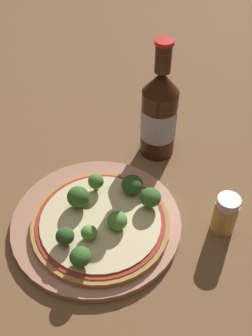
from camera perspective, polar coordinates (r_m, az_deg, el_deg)
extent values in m
plane|color=brown|center=(0.61, -6.29, -7.50)|extent=(3.00, 3.00, 0.00)
cylinder|color=tan|center=(0.60, -4.31, -7.84)|extent=(0.25, 0.25, 0.01)
cylinder|color=#B77F42|center=(0.58, -3.69, -8.09)|extent=(0.20, 0.20, 0.01)
cylinder|color=maroon|center=(0.58, -3.72, -7.74)|extent=(0.19, 0.19, 0.00)
cylinder|color=beige|center=(0.58, -3.72, -7.67)|extent=(0.18, 0.18, 0.00)
cylinder|color=#7A9E5B|center=(0.59, -7.22, -5.21)|extent=(0.01, 0.01, 0.01)
ellipsoid|color=#386628|center=(0.58, -7.34, -4.31)|extent=(0.03, 0.03, 0.03)
cylinder|color=#7A9E5B|center=(0.56, -5.33, -9.86)|extent=(0.01, 0.01, 0.01)
ellipsoid|color=#568E3D|center=(0.55, -5.40, -9.30)|extent=(0.02, 0.02, 0.02)
cylinder|color=#7A9E5B|center=(0.57, -1.27, -8.27)|extent=(0.01, 0.01, 0.01)
ellipsoid|color=#568E3D|center=(0.56, -1.29, -7.62)|extent=(0.03, 0.03, 0.03)
cylinder|color=#7A9E5B|center=(0.53, -6.53, -13.31)|extent=(0.01, 0.01, 0.01)
ellipsoid|color=#386628|center=(0.52, -6.63, -12.66)|extent=(0.03, 0.03, 0.02)
cylinder|color=#7A9E5B|center=(0.61, -4.34, -2.71)|extent=(0.01, 0.01, 0.01)
ellipsoid|color=#477A33|center=(0.60, -4.40, -1.93)|extent=(0.02, 0.02, 0.02)
cylinder|color=#7A9E5B|center=(0.59, 3.51, -5.09)|extent=(0.01, 0.01, 0.01)
ellipsoid|color=#386628|center=(0.58, 3.56, -4.28)|extent=(0.03, 0.03, 0.03)
cylinder|color=#7A9E5B|center=(0.61, 0.89, -3.11)|extent=(0.01, 0.01, 0.01)
ellipsoid|color=#2D5123|center=(0.60, 0.91, -2.38)|extent=(0.03, 0.03, 0.03)
cylinder|color=#7A9E5B|center=(0.55, -8.73, -10.38)|extent=(0.01, 0.01, 0.01)
ellipsoid|color=#2D5123|center=(0.55, -8.85, -9.74)|extent=(0.03, 0.03, 0.02)
cylinder|color=#381E0F|center=(0.68, 4.74, 6.57)|extent=(0.06, 0.06, 0.13)
cylinder|color=#B2BCD1|center=(0.68, 4.76, 6.74)|extent=(0.06, 0.06, 0.06)
cone|color=#381E0F|center=(0.63, 5.18, 12.37)|extent=(0.06, 0.06, 0.04)
cylinder|color=#381E0F|center=(0.61, 5.44, 15.60)|extent=(0.03, 0.03, 0.05)
cylinder|color=red|center=(0.60, 5.61, 17.74)|extent=(0.03, 0.03, 0.01)
cylinder|color=tan|center=(0.59, 14.08, -6.95)|extent=(0.03, 0.03, 0.05)
cylinder|color=silver|center=(0.57, 14.67, -4.84)|extent=(0.03, 0.03, 0.01)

